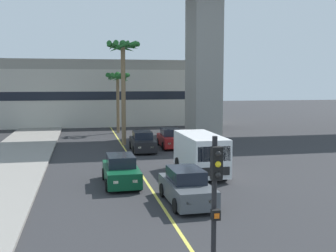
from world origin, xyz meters
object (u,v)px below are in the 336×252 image
at_px(car_queue_front, 186,187).
at_px(car_queue_second, 143,142).
at_px(traffic_light_median_near, 215,201).
at_px(car_queue_third, 121,171).
at_px(car_queue_fourth, 170,139).
at_px(palm_tree_mid_median, 118,82).
at_px(palm_tree_near_median, 123,60).
at_px(delivery_van, 200,153).

bearing_deg(car_queue_front, car_queue_second, 89.55).
xyz_separation_m(car_queue_second, traffic_light_median_near, (-1.70, -22.90, 1.99)).
height_order(car_queue_third, traffic_light_median_near, traffic_light_median_near).
height_order(car_queue_front, traffic_light_median_near, traffic_light_median_near).
bearing_deg(car_queue_fourth, traffic_light_median_near, -99.90).
bearing_deg(car_queue_second, car_queue_front, -90.45).
distance_m(car_queue_front, car_queue_fourth, 15.88).
height_order(car_queue_second, car_queue_third, same).
height_order(car_queue_front, palm_tree_mid_median, palm_tree_mid_median).
xyz_separation_m(car_queue_front, traffic_light_median_near, (-1.59, -8.73, 1.99)).
bearing_deg(palm_tree_near_median, car_queue_front, -86.84).
bearing_deg(palm_tree_near_median, car_queue_second, -73.18).
relative_size(palm_tree_near_median, palm_tree_mid_median, 1.38).
distance_m(car_queue_front, delivery_van, 5.89).
relative_size(car_queue_fourth, traffic_light_median_near, 0.99).
bearing_deg(car_queue_fourth, car_queue_third, -114.17).
distance_m(delivery_van, palm_tree_mid_median, 21.58).
height_order(car_queue_fourth, delivery_van, delivery_van).
relative_size(car_queue_second, palm_tree_mid_median, 0.64).
height_order(car_queue_second, traffic_light_median_near, traffic_light_median_near).
distance_m(car_queue_front, traffic_light_median_near, 9.09).
bearing_deg(car_queue_second, car_queue_third, -104.68).
xyz_separation_m(car_queue_second, palm_tree_mid_median, (-0.83, 12.23, 4.70)).
bearing_deg(palm_tree_mid_median, car_queue_second, -86.13).
bearing_deg(palm_tree_near_median, delivery_van, -75.43).
relative_size(car_queue_front, palm_tree_mid_median, 0.64).
bearing_deg(palm_tree_near_median, car_queue_third, -96.50).
distance_m(car_queue_third, delivery_van, 5.02).
relative_size(car_queue_front, traffic_light_median_near, 0.99).
distance_m(car_queue_front, car_queue_second, 14.18).
xyz_separation_m(car_queue_third, delivery_van, (4.78, 1.40, 0.57)).
xyz_separation_m(car_queue_third, car_queue_fourth, (5.22, 11.63, 0.00)).
bearing_deg(car_queue_front, car_queue_fourth, 80.32).
xyz_separation_m(car_queue_front, delivery_van, (2.23, 5.42, 0.57)).
xyz_separation_m(car_queue_third, palm_tree_near_median, (1.57, 13.77, 6.58)).
xyz_separation_m(car_queue_front, car_queue_fourth, (2.67, 15.65, 0.00)).
relative_size(delivery_van, traffic_light_median_near, 1.25).
relative_size(car_queue_third, delivery_van, 0.78).
distance_m(car_queue_third, palm_tree_near_median, 15.34).
xyz_separation_m(car_queue_second, palm_tree_near_median, (-1.09, 3.61, 6.58)).
distance_m(car_queue_second, traffic_light_median_near, 23.05).
distance_m(car_queue_second, delivery_van, 9.02).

